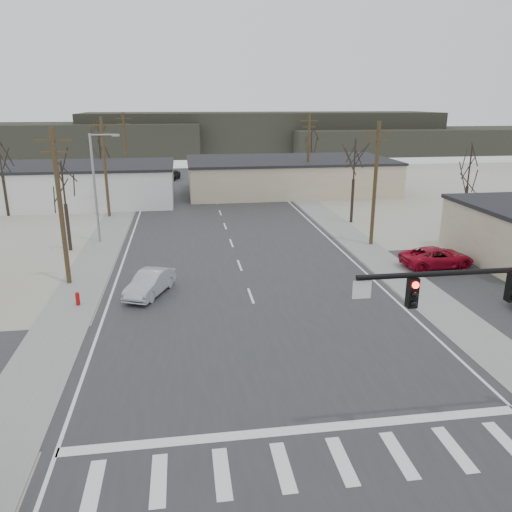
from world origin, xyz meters
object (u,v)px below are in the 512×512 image
at_px(car_far_a, 241,183).
at_px(car_parked_red, 437,257).
at_px(sedan_crossing, 150,283).
at_px(fire_hydrant, 78,299).
at_px(car_far_b, 173,175).

height_order(car_far_a, car_parked_red, car_far_a).
distance_m(sedan_crossing, car_far_a, 39.71).
height_order(fire_hydrant, sedan_crossing, sedan_crossing).
bearing_deg(car_far_b, fire_hydrant, -78.73).
relative_size(fire_hydrant, car_far_b, 0.22).
bearing_deg(fire_hydrant, sedan_crossing, 15.79).
bearing_deg(car_parked_red, car_far_b, 19.88).
bearing_deg(car_far_b, sedan_crossing, -73.97).
bearing_deg(fire_hydrant, car_parked_red, 8.45).
relative_size(sedan_crossing, car_far_b, 1.10).
distance_m(car_far_a, car_far_b, 13.21).
distance_m(fire_hydrant, car_parked_red, 24.44).
relative_size(sedan_crossing, car_far_a, 0.88).
bearing_deg(sedan_crossing, car_far_b, 112.38).
xyz_separation_m(fire_hydrant, sedan_crossing, (4.10, 1.16, 0.32)).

